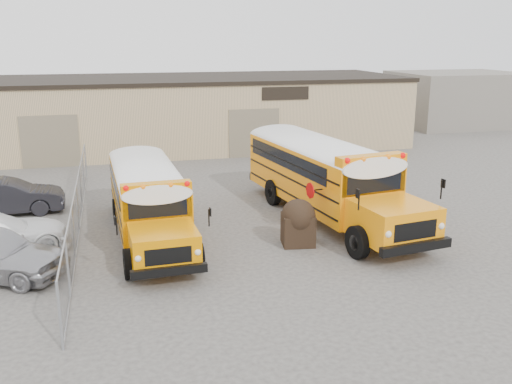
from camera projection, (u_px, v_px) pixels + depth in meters
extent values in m
plane|color=#474541|center=(248.00, 244.00, 20.74)|extent=(120.00, 120.00, 0.00)
cube|color=tan|center=(179.00, 113.00, 38.84)|extent=(30.00, 10.00, 4.50)
cube|color=black|center=(178.00, 79.00, 38.24)|extent=(30.20, 10.20, 0.25)
cube|color=black|center=(285.00, 93.00, 35.14)|extent=(3.00, 0.08, 0.80)
cube|color=gray|center=(50.00, 142.00, 32.45)|extent=(3.20, 0.08, 3.00)
cube|color=gray|center=(254.00, 133.00, 35.30)|extent=(3.20, 0.08, 3.00)
cylinder|color=#989BA0|center=(60.00, 316.00, 13.47)|extent=(0.07, 0.07, 1.80)
cylinder|color=#989BA0|center=(68.00, 268.00, 16.27)|extent=(0.07, 0.07, 1.80)
cylinder|color=#989BA0|center=(73.00, 234.00, 19.08)|extent=(0.07, 0.07, 1.80)
cylinder|color=#989BA0|center=(78.00, 209.00, 21.88)|extent=(0.07, 0.07, 1.80)
cylinder|color=#989BA0|center=(81.00, 189.00, 24.69)|extent=(0.07, 0.07, 1.80)
cylinder|color=#989BA0|center=(83.00, 174.00, 27.49)|extent=(0.07, 0.07, 1.80)
cylinder|color=#989BA0|center=(86.00, 161.00, 30.30)|extent=(0.07, 0.07, 1.80)
cylinder|color=#989BA0|center=(76.00, 187.00, 21.65)|extent=(0.05, 18.00, 0.05)
cylinder|color=#989BA0|center=(79.00, 230.00, 22.11)|extent=(0.05, 18.00, 0.05)
cube|color=#989BA0|center=(78.00, 209.00, 21.88)|extent=(0.02, 18.00, 1.70)
cube|color=gray|center=(457.00, 99.00, 48.30)|extent=(10.00, 8.00, 4.40)
cube|color=orange|center=(133.00, 165.00, 26.96)|extent=(2.63, 7.15, 1.90)
cube|color=orange|center=(144.00, 198.00, 22.87)|extent=(2.13, 2.13, 1.07)
cube|color=black|center=(140.00, 170.00, 23.58)|extent=(1.90, 0.14, 0.70)
cube|color=white|center=(132.00, 142.00, 26.67)|extent=(2.64, 7.23, 0.37)
cube|color=orange|center=(139.00, 155.00, 23.62)|extent=(2.29, 0.57, 0.33)
sphere|color=#E50705|center=(115.00, 154.00, 23.12)|extent=(0.19, 0.19, 0.19)
sphere|color=#E50705|center=(163.00, 152.00, 23.67)|extent=(0.19, 0.19, 0.19)
sphere|color=orange|center=(129.00, 154.00, 23.27)|extent=(0.19, 0.19, 0.19)
sphere|color=orange|center=(150.00, 152.00, 23.52)|extent=(0.19, 0.19, 0.19)
cube|color=black|center=(148.00, 216.00, 21.97)|extent=(2.28, 0.31, 0.26)
cube|color=black|center=(128.00, 166.00, 30.49)|extent=(2.28, 0.29, 0.26)
cube|color=black|center=(134.00, 166.00, 26.98)|extent=(2.67, 7.01, 0.06)
cube|color=black|center=(132.00, 152.00, 27.08)|extent=(2.61, 6.04, 0.58)
cylinder|color=black|center=(117.00, 213.00, 22.80)|extent=(0.30, 0.98, 0.97)
cylinder|color=black|center=(172.00, 208.00, 23.41)|extent=(0.30, 0.98, 0.97)
cylinder|color=black|center=(109.00, 179.00, 28.21)|extent=(0.30, 0.98, 0.97)
cylinder|color=black|center=(154.00, 176.00, 28.83)|extent=(0.30, 0.98, 0.97)
cube|color=orange|center=(257.00, 146.00, 30.01)|extent=(3.94, 8.67, 2.26)
cube|color=orange|center=(304.00, 178.00, 25.34)|extent=(2.75, 2.75, 1.27)
cube|color=black|center=(292.00, 148.00, 26.14)|extent=(2.24, 0.40, 0.83)
cube|color=white|center=(257.00, 122.00, 29.67)|extent=(3.96, 8.76, 0.44)
cube|color=orange|center=(290.00, 132.00, 26.18)|extent=(2.75, 0.94, 0.40)
sphere|color=#E50705|center=(269.00, 132.00, 25.49)|extent=(0.22, 0.22, 0.22)
sphere|color=#E50705|center=(315.00, 129.00, 26.35)|extent=(0.22, 0.22, 0.22)
sphere|color=orange|center=(282.00, 131.00, 25.73)|extent=(0.22, 0.22, 0.22)
sphere|color=orange|center=(303.00, 130.00, 26.11)|extent=(0.22, 0.22, 0.22)
cube|color=black|center=(318.00, 196.00, 24.32)|extent=(2.70, 0.63, 0.31)
cube|color=black|center=(230.00, 151.00, 34.05)|extent=(2.70, 0.61, 0.31)
cube|color=black|center=(257.00, 148.00, 30.03)|extent=(3.96, 8.51, 0.07)
cube|color=black|center=(255.00, 133.00, 30.14)|extent=(3.78, 7.37, 0.68)
cylinder|color=black|center=(276.00, 194.00, 25.13)|extent=(0.47, 1.18, 1.14)
cylinder|color=black|center=(328.00, 188.00, 26.10)|extent=(0.47, 1.18, 1.14)
cylinder|color=black|center=(224.00, 163.00, 31.31)|extent=(0.47, 1.18, 1.14)
cylinder|color=black|center=(267.00, 159.00, 32.28)|extent=(0.47, 1.18, 1.14)
cylinder|color=#BF0505|center=(244.00, 157.00, 26.73)|extent=(0.12, 0.61, 0.62)
cube|color=black|center=(298.00, 230.00, 20.53)|extent=(1.26, 1.17, 1.13)
sphere|color=black|center=(298.00, 216.00, 20.39)|extent=(1.25, 1.25, 1.25)
imported|color=black|center=(7.00, 197.00, 24.01)|extent=(4.67, 1.83, 1.52)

